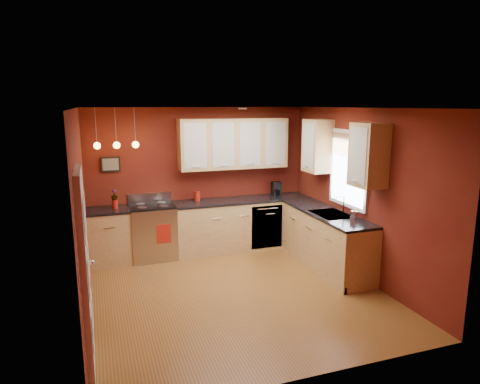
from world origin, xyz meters
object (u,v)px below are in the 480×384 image
object	(u,v)px
red_canister	(197,196)
coffee_maker	(276,189)
soap_pump	(354,213)
gas_range	(153,231)
sink	(331,215)

from	to	relation	value
red_canister	coffee_maker	xyz separation A→B (m)	(1.56, 0.00, 0.03)
soap_pump	coffee_maker	bearing A→B (deg)	100.73
gas_range	soap_pump	world-z (taller)	soap_pump
red_canister	soap_pump	distance (m)	2.82
red_canister	soap_pump	world-z (taller)	soap_pump
sink	coffee_maker	world-z (taller)	sink
coffee_maker	gas_range	bearing A→B (deg)	-172.08
sink	coffee_maker	size ratio (longest dim) A/B	2.75
red_canister	coffee_maker	world-z (taller)	coffee_maker
gas_range	soap_pump	distance (m)	3.41
sink	soap_pump	world-z (taller)	sink
sink	gas_range	bearing A→B (deg)	150.22
soap_pump	gas_range	bearing A→B (deg)	145.65
red_canister	coffee_maker	bearing A→B (deg)	0.06
sink	coffee_maker	xyz separation A→B (m)	(-0.23, 1.64, 0.14)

